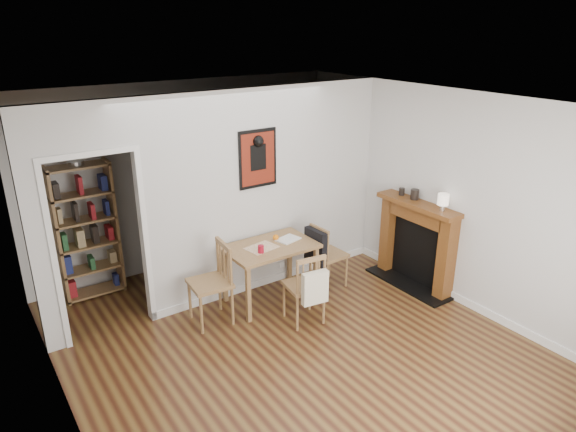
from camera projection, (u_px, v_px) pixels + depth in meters
ground at (293, 345)px, 5.62m from camera, size 5.20×5.20×0.00m
room_shell at (237, 198)px, 6.24m from camera, size 5.20×5.20×5.20m
dining_table at (270, 252)px, 6.30m from camera, size 1.10×0.70×0.75m
chair_left at (210, 284)px, 5.89m from camera, size 0.53×0.53×0.98m
chair_right at (327, 254)px, 6.72m from camera, size 0.52×0.46×0.88m
chair_front at (304, 286)px, 5.92m from camera, size 0.51×0.56×0.89m
bookshelf at (87, 232)px, 6.37m from camera, size 0.73×0.29×1.74m
fireplace at (417, 241)px, 6.73m from camera, size 0.45×1.25×1.16m
red_glass at (261, 249)px, 6.05m from camera, size 0.07×0.07×0.10m
orange_fruit at (276, 237)px, 6.41m from camera, size 0.07×0.07×0.07m
placemat at (262, 248)px, 6.20m from camera, size 0.41×0.33×0.00m
notebook at (288, 239)px, 6.43m from camera, size 0.32×0.27×0.01m
mantel_lamp at (443, 200)px, 6.18m from camera, size 0.14×0.14×0.21m
ceramic_jar_a at (415, 194)px, 6.61m from camera, size 0.11×0.11×0.13m
ceramic_jar_b at (402, 192)px, 6.77m from camera, size 0.08×0.08×0.10m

